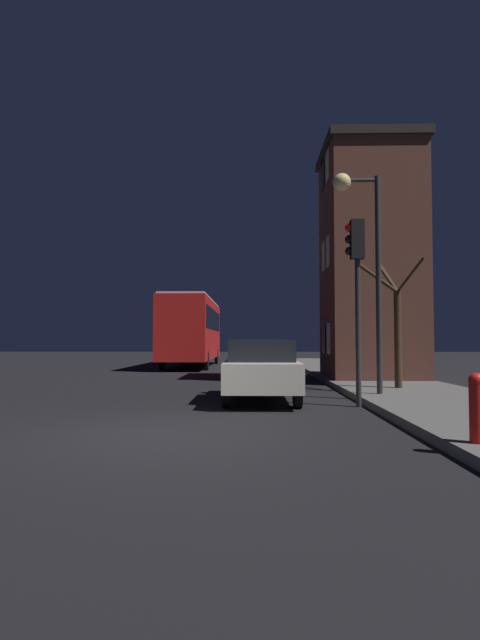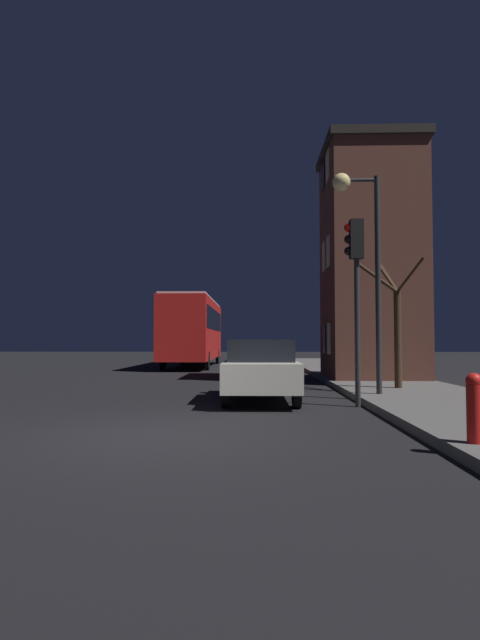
# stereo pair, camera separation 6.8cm
# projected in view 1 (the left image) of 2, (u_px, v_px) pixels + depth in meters

# --- Properties ---
(ground_plane) EXTENTS (120.00, 120.00, 0.00)m
(ground_plane) POSITION_uv_depth(u_px,v_px,m) (164.00, 434.00, 7.97)
(ground_plane) COLOR black
(brick_building) EXTENTS (3.49, 3.91, 8.56)m
(brick_building) POSITION_uv_depth(u_px,v_px,m) (370.00, 260.00, 18.40)
(brick_building) COLOR brown
(brick_building) RESTS_ON sidewalk
(streetlamp) EXTENTS (1.20, 0.46, 5.59)m
(streetlamp) POSITION_uv_depth(u_px,v_px,m) (361.00, 234.00, 12.62)
(streetlamp) COLOR #28282B
(streetlamp) RESTS_ON sidewalk
(traffic_light) EXTENTS (0.43, 0.24, 4.25)m
(traffic_light) POSITION_uv_depth(u_px,v_px,m) (356.00, 272.00, 11.34)
(traffic_light) COLOR #28282B
(traffic_light) RESTS_ON ground
(bare_tree) EXTENTS (1.73, 1.67, 3.75)m
(bare_tree) POSITION_uv_depth(u_px,v_px,m) (394.00, 321.00, 14.19)
(bare_tree) COLOR #382819
(bare_tree) RESTS_ON sidewalk
(bus) EXTENTS (2.49, 10.96, 3.86)m
(bus) POSITION_uv_depth(u_px,v_px,m) (193.00, 327.00, 28.98)
(bus) COLOR red
(bus) RESTS_ON ground
(car_near_lane) EXTENTS (1.74, 4.26, 1.52)m
(car_near_lane) POSITION_uv_depth(u_px,v_px,m) (261.00, 368.00, 12.39)
(car_near_lane) COLOR beige
(car_near_lane) RESTS_ON ground
(car_mid_lane) EXTENTS (1.74, 4.58, 1.48)m
(car_mid_lane) POSITION_uv_depth(u_px,v_px,m) (257.00, 358.00, 21.41)
(car_mid_lane) COLOR #B7BABF
(car_mid_lane) RESTS_ON ground
(fire_hydrant) EXTENTS (0.21, 0.21, 0.91)m
(fire_hydrant) POSITION_uv_depth(u_px,v_px,m) (477.00, 406.00, 6.46)
(fire_hydrant) COLOR red
(fire_hydrant) RESTS_ON sidewalk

